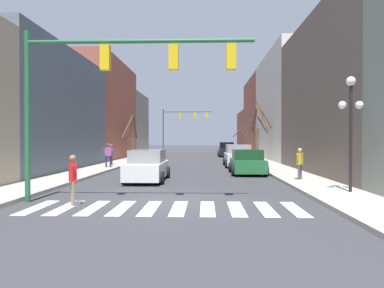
# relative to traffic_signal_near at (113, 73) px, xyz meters

# --- Properties ---
(ground_plane) EXTENTS (240.00, 240.00, 0.00)m
(ground_plane) POSITION_rel_traffic_signal_near_xyz_m (1.85, 0.35, -4.41)
(ground_plane) COLOR #38383D
(sidewalk_right) EXTENTS (2.41, 90.00, 0.15)m
(sidewalk_right) POSITION_rel_traffic_signal_near_xyz_m (8.14, 0.35, -4.34)
(sidewalk_right) COLOR #ADA89E
(sidewalk_right) RESTS_ON ground_plane
(building_row_left) EXTENTS (6.00, 50.70, 10.37)m
(building_row_left) POSITION_rel_traffic_signal_near_xyz_m (-8.64, 20.74, 0.01)
(building_row_left) COLOR tan
(building_row_left) RESTS_ON ground_plane
(building_row_right) EXTENTS (6.00, 66.39, 10.80)m
(building_row_right) POSITION_rel_traffic_signal_near_xyz_m (12.34, 26.09, 0.57)
(building_row_right) COLOR gray
(building_row_right) RESTS_ON ground_plane
(crosswalk_stripes) EXTENTS (8.55, 2.60, 0.01)m
(crosswalk_stripes) POSITION_rel_traffic_signal_near_xyz_m (1.85, -0.99, -4.41)
(crosswalk_stripes) COLOR white
(crosswalk_stripes) RESTS_ON ground_plane
(traffic_signal_near) EXTENTS (7.85, 0.28, 5.88)m
(traffic_signal_near) POSITION_rel_traffic_signal_near_xyz_m (0.00, 0.00, 0.00)
(traffic_signal_near) COLOR #236038
(traffic_signal_near) RESTS_ON ground_plane
(traffic_signal_far) EXTENTS (7.16, 0.28, 6.58)m
(traffic_signal_far) POSITION_rel_traffic_signal_near_xyz_m (-0.39, 41.66, 0.48)
(traffic_signal_far) COLOR #236038
(traffic_signal_far) RESTS_ON ground_plane
(street_lamp_right_corner) EXTENTS (0.95, 0.36, 4.41)m
(street_lamp_right_corner) POSITION_rel_traffic_signal_near_xyz_m (8.69, 1.87, -1.15)
(street_lamp_right_corner) COLOR black
(street_lamp_right_corner) RESTS_ON sidewalk_right
(car_parked_right_far) EXTENTS (2.09, 4.79, 1.81)m
(car_parked_right_far) POSITION_rel_traffic_signal_near_xyz_m (5.77, 34.10, -3.58)
(car_parked_right_far) COLOR black
(car_parked_right_far) RESTS_ON ground_plane
(car_parked_left_far) EXTENTS (2.02, 4.76, 1.62)m
(car_parked_left_far) POSITION_rel_traffic_signal_near_xyz_m (0.14, 6.62, -3.65)
(car_parked_left_far) COLOR white
(car_parked_left_far) RESTS_ON ground_plane
(car_at_intersection) EXTENTS (2.15, 4.21, 1.53)m
(car_at_intersection) POSITION_rel_traffic_signal_near_xyz_m (5.74, 10.63, -3.69)
(car_at_intersection) COLOR #236B38
(car_at_intersection) RESTS_ON ground_plane
(car_driving_away_lane) EXTENTS (2.20, 4.86, 1.75)m
(car_driving_away_lane) POSITION_rel_traffic_signal_near_xyz_m (5.71, 17.01, -3.60)
(car_driving_away_lane) COLOR white
(car_driving_away_lane) RESTS_ON ground_plane
(pedestrian_waiting_at_curb) EXTENTS (0.42, 0.64, 1.61)m
(pedestrian_waiting_at_curb) POSITION_rel_traffic_signal_near_xyz_m (-4.30, 16.64, -3.31)
(pedestrian_waiting_at_curb) COLOR black
(pedestrian_waiting_at_curb) RESTS_ON sidewalk_left
(pedestrian_on_right_sidewalk) EXTENTS (0.45, 0.60, 1.58)m
(pedestrian_on_right_sidewalk) POSITION_rel_traffic_signal_near_xyz_m (7.87, 6.26, -3.33)
(pedestrian_on_right_sidewalk) COLOR #4C4C51
(pedestrian_on_right_sidewalk) RESTS_ON sidewalk_right
(pedestrian_crossing_street) EXTENTS (0.39, 0.67, 1.65)m
(pedestrian_crossing_street) POSITION_rel_traffic_signal_near_xyz_m (-1.21, -0.57, -3.44)
(pedestrian_crossing_street) COLOR #7A705B
(pedestrian_crossing_street) RESTS_ON ground_plane
(pedestrian_on_left_sidewalk) EXTENTS (0.73, 0.33, 1.72)m
(pedestrian_on_left_sidewalk) POSITION_rel_traffic_signal_near_xyz_m (-3.86, 14.04, -3.25)
(pedestrian_on_left_sidewalk) COLOR #282D47
(pedestrian_on_left_sidewalk) RESTS_ON sidewalk_left
(street_tree_left_mid) EXTENTS (1.99, 2.68, 5.58)m
(street_tree_left_mid) POSITION_rel_traffic_signal_near_xyz_m (8.11, 22.84, -1.59)
(street_tree_left_mid) COLOR brown
(street_tree_left_mid) RESTS_ON sidewalk_right
(street_tree_right_near) EXTENTS (2.27, 0.37, 4.40)m
(street_tree_right_near) POSITION_rel_traffic_signal_near_xyz_m (8.12, 29.22, -2.44)
(street_tree_right_near) COLOR #473828
(street_tree_right_near) RESTS_ON sidewalk_right
(street_tree_left_far) EXTENTS (1.21, 2.64, 4.64)m
(street_tree_left_far) POSITION_rel_traffic_signal_near_xyz_m (-4.68, 26.92, -2.19)
(street_tree_left_far) COLOR brown
(street_tree_left_far) RESTS_ON sidewalk_left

